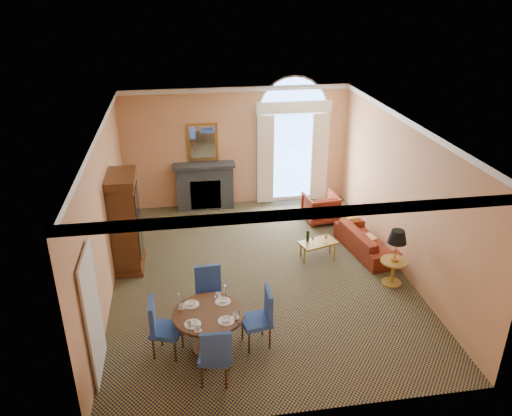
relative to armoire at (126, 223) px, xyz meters
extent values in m
plane|color=#131033|center=(2.72, -0.77, -1.02)|extent=(7.50, 7.50, 0.00)
cube|color=tan|center=(2.72, 2.98, 0.58)|extent=(6.00, 0.04, 3.20)
cube|color=tan|center=(-0.28, -0.77, 0.58)|extent=(0.04, 7.50, 3.20)
cube|color=tan|center=(5.72, -0.77, 0.58)|extent=(0.04, 7.50, 3.20)
cube|color=white|center=(2.72, -0.77, 2.18)|extent=(6.00, 7.50, 0.04)
cube|color=silver|center=(2.72, -0.77, 2.12)|extent=(6.00, 7.50, 0.12)
cube|color=silver|center=(-0.24, -3.17, 0.01)|extent=(0.08, 0.90, 2.06)
cube|color=#32353B|center=(1.82, 2.78, -0.42)|extent=(1.50, 0.40, 1.20)
cube|color=#32353B|center=(1.82, 2.75, 0.22)|extent=(1.60, 0.46, 0.08)
cube|color=gold|center=(1.82, 2.95, 0.78)|extent=(0.80, 0.04, 1.00)
cube|color=white|center=(1.82, 2.93, 0.78)|extent=(0.64, 0.02, 0.84)
cube|color=silver|center=(4.22, 2.96, 0.23)|extent=(1.90, 0.04, 2.50)
cube|color=#90B5F1|center=(4.22, 2.95, 0.23)|extent=(1.70, 0.02, 2.30)
cylinder|color=silver|center=(4.22, 2.96, 1.48)|extent=(1.90, 0.04, 1.90)
cube|color=beige|center=(3.47, 2.84, 0.23)|extent=(0.45, 0.06, 2.45)
cube|color=beige|center=(4.97, 2.84, 0.23)|extent=(0.45, 0.06, 2.45)
cube|color=beige|center=(4.22, 2.84, 1.63)|extent=(2.00, 0.08, 0.30)
cube|color=#40220E|center=(0.00, 0.00, -0.04)|extent=(0.54, 0.98, 1.95)
cube|color=#40220E|center=(0.00, 0.00, 1.01)|extent=(0.61, 1.07, 0.16)
cube|color=#40220E|center=(0.00, 0.00, -0.97)|extent=(0.61, 1.07, 0.10)
cylinder|color=#40220E|center=(1.51, -2.97, -0.30)|extent=(1.17, 1.17, 0.05)
cylinder|color=#40220E|center=(1.51, -2.97, -0.67)|extent=(0.16, 0.16, 0.69)
cylinder|color=#40220E|center=(1.51, -2.97, -0.99)|extent=(0.59, 0.59, 0.06)
cylinder|color=white|center=(1.77, -2.71, -0.27)|extent=(0.26, 0.26, 0.01)
imported|color=white|center=(1.77, -2.71, -0.25)|extent=(0.15, 0.15, 0.04)
imported|color=white|center=(1.70, -2.55, -0.24)|extent=(0.09, 0.09, 0.07)
cylinder|color=white|center=(1.25, -2.71, -0.27)|extent=(0.26, 0.26, 0.01)
imported|color=white|center=(1.25, -2.71, -0.25)|extent=(0.15, 0.15, 0.04)
imported|color=white|center=(1.08, -2.78, -0.24)|extent=(0.09, 0.09, 0.07)
cylinder|color=white|center=(1.25, -3.23, -0.27)|extent=(0.26, 0.26, 0.01)
imported|color=white|center=(1.25, -3.23, -0.25)|extent=(0.15, 0.15, 0.04)
imported|color=white|center=(1.32, -3.39, -0.24)|extent=(0.09, 0.09, 0.07)
cylinder|color=white|center=(1.77, -3.23, -0.27)|extent=(0.26, 0.26, 0.01)
imported|color=white|center=(1.77, -3.23, -0.25)|extent=(0.15, 0.15, 0.04)
imported|color=white|center=(1.93, -3.16, -0.24)|extent=(0.09, 0.09, 0.07)
cube|color=#264897|center=(1.55, -2.23, -0.55)|extent=(0.49, 0.49, 0.08)
cube|color=#264897|center=(1.57, -2.02, -0.25)|extent=(0.47, 0.10, 0.56)
cylinder|color=#40220E|center=(1.75, -2.05, -0.80)|extent=(0.04, 0.04, 0.43)
cylinder|color=#40220E|center=(1.38, -2.04, -0.80)|extent=(0.04, 0.04, 0.43)
cylinder|color=#40220E|center=(1.73, -2.42, -0.80)|extent=(0.04, 0.04, 0.43)
cylinder|color=#40220E|center=(1.36, -2.40, -0.80)|extent=(0.04, 0.04, 0.43)
cube|color=#264897|center=(1.55, -3.69, -0.55)|extent=(0.55, 0.55, 0.08)
cube|color=#264897|center=(1.56, -3.90, -0.25)|extent=(0.47, 0.10, 0.56)
cylinder|color=#40220E|center=(1.33, -3.83, -0.80)|extent=(0.04, 0.04, 0.43)
cylinder|color=#40220E|center=(1.69, -3.90, -0.80)|extent=(0.04, 0.04, 0.43)
cylinder|color=#40220E|center=(1.40, -3.47, -0.80)|extent=(0.04, 0.04, 0.43)
cylinder|color=#40220E|center=(1.76, -3.55, -0.80)|extent=(0.04, 0.04, 0.43)
cube|color=#264897|center=(2.29, -2.96, -0.55)|extent=(0.54, 0.54, 0.08)
cube|color=#264897|center=(2.51, -2.96, -0.25)|extent=(0.08, 0.47, 0.56)
cylinder|color=#40220E|center=(2.51, -3.11, -0.80)|extent=(0.04, 0.04, 0.43)
cylinder|color=#40220E|center=(2.44, -2.75, -0.80)|extent=(0.04, 0.04, 0.43)
cylinder|color=#40220E|center=(2.15, -3.17, -0.80)|extent=(0.04, 0.04, 0.43)
cylinder|color=#40220E|center=(2.08, -2.81, -0.80)|extent=(0.04, 0.04, 0.43)
cube|color=#264897|center=(0.83, -2.97, -0.55)|extent=(0.60, 0.60, 0.08)
cube|color=#264897|center=(0.61, -2.97, -0.25)|extent=(0.07, 0.47, 0.56)
cylinder|color=#40220E|center=(0.71, -2.74, -0.80)|extent=(0.04, 0.04, 0.43)
cylinder|color=#40220E|center=(0.59, -3.08, -0.80)|extent=(0.04, 0.04, 0.43)
cylinder|color=#40220E|center=(1.06, -2.86, -0.80)|extent=(0.04, 0.04, 0.43)
cylinder|color=#40220E|center=(0.94, -3.20, -0.80)|extent=(0.04, 0.04, 0.43)
imported|color=maroon|center=(5.27, -0.22, -0.74)|extent=(1.02, 1.97, 0.55)
imported|color=maroon|center=(4.66, 1.49, -0.65)|extent=(0.87, 0.89, 0.74)
cube|color=#A67E31|center=(4.09, -0.33, -0.63)|extent=(0.90, 0.66, 0.04)
cylinder|color=#A67E31|center=(3.75, -0.50, -0.84)|extent=(0.04, 0.04, 0.36)
cylinder|color=#A67E31|center=(4.43, -0.50, -0.84)|extent=(0.04, 0.04, 0.36)
cylinder|color=#A67E31|center=(3.75, -0.17, -0.84)|extent=(0.04, 0.04, 0.36)
cylinder|color=#A67E31|center=(4.43, -0.17, -0.84)|extent=(0.04, 0.04, 0.36)
cylinder|color=#A67E31|center=(5.32, -1.56, -0.49)|extent=(0.54, 0.54, 0.04)
cylinder|color=#A67E31|center=(5.32, -1.56, -0.77)|extent=(0.07, 0.07, 0.50)
cylinder|color=#A67E31|center=(5.32, -1.56, -1.00)|extent=(0.40, 0.40, 0.04)
camera|label=1|loc=(1.23, -9.64, 4.64)|focal=35.00mm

